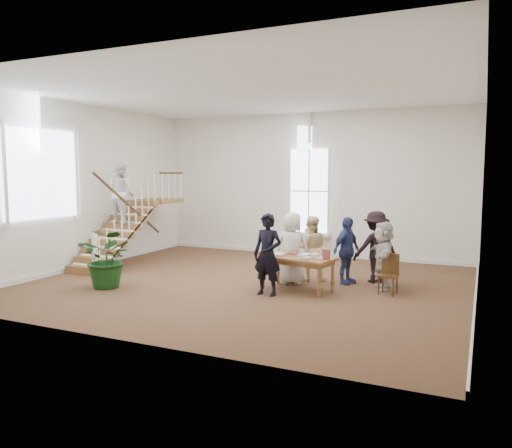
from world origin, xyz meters
The scene contains 12 objects.
ground centered at (0.00, 0.00, 0.00)m, with size 10.00×10.00×0.00m, color #4D341E.
room_shell centered at (0.00, 4.39, 0.40)m, with size 10.49×10.00×10.00m.
staircase centered at (-4.34, 0.75, 1.62)m, with size 1.10×4.10×2.92m.
library_table centered at (1.33, -0.19, 0.69)m, with size 1.77×1.12×0.83m.
police_officer centered at (0.85, -0.84, 0.89)m, with size 0.65×0.42×1.77m, color black.
elderly_woman centered at (0.95, 0.41, 0.86)m, with size 0.84×0.55×1.71m, color silver.
person_yellow centered at (1.25, 0.91, 0.80)m, with size 0.77×0.60×1.59m, color beige.
woman_cluster_a centered at (2.13, 0.95, 0.80)m, with size 0.94×0.39×1.60m, color navy.
woman_cluster_b centered at (2.73, 1.40, 0.86)m, with size 1.11×0.64×1.72m, color black.
woman_cluster_c centered at (3.03, 0.75, 0.77)m, with size 1.44×0.46×1.55m, color #BEB3AB.
floor_plant centered at (-2.74, -1.74, 0.69)m, with size 1.24×1.07×1.38m, color #113812.
side_chair centered at (3.23, 0.36, 0.48)m, with size 0.42×0.42×0.88m.
Camera 1 is at (5.05, -10.58, 2.66)m, focal length 35.00 mm.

